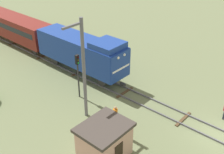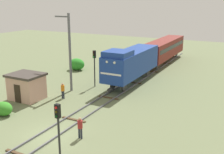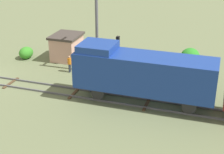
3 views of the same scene
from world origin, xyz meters
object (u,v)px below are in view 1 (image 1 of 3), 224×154
traffic_signal_mid (78,69)px  catenary_mast (83,68)px  passenger_car_leading (13,25)px  locomotive (82,51)px  worker_by_signal (115,114)px  relay_hut (104,141)px

traffic_signal_mid → catenary_mast: bearing=-122.7°
traffic_signal_mid → catenary_mast: size_ratio=0.50×
passenger_car_leading → catenary_mast: 19.74m
locomotive → worker_by_signal: size_ratio=6.82×
locomotive → passenger_car_leading: size_ratio=0.83×
locomotive → relay_hut: (-7.50, -10.08, -1.38)m
locomotive → relay_hut: 12.64m
traffic_signal_mid → catenary_mast: 3.45m
traffic_signal_mid → relay_hut: bearing=-120.2°
passenger_car_leading → worker_by_signal: passenger_car_leading is taller
locomotive → traffic_signal_mid: (-3.40, -3.05, 0.28)m
locomotive → worker_by_signal: 9.43m
traffic_signal_mid → relay_hut: 8.31m
worker_by_signal → relay_hut: bearing=-132.1°
passenger_car_leading → worker_by_signal: 22.05m
locomotive → passenger_car_leading: 13.34m
traffic_signal_mid → relay_hut: (-4.10, -7.04, -1.66)m
worker_by_signal → catenary_mast: bearing=127.0°
locomotive → catenary_mast: 7.79m
catenary_mast → relay_hut: size_ratio=2.51×
passenger_car_leading → relay_hut: size_ratio=4.00×
locomotive → catenary_mast: bearing=-131.9°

